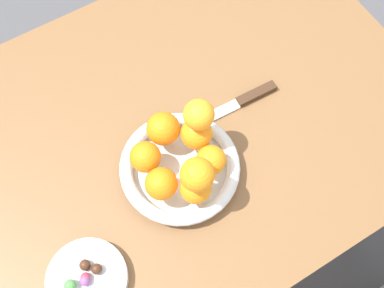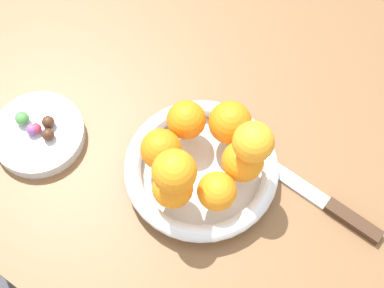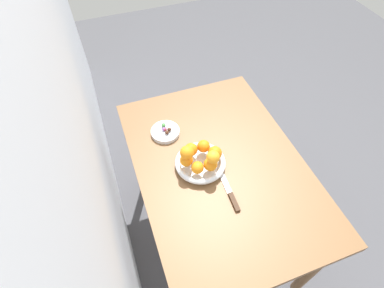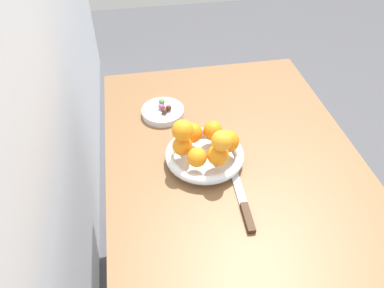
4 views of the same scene
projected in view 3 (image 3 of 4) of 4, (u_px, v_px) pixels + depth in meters
The scene contains 19 objects.
ground_plane at pixel (212, 229), 1.96m from camera, with size 6.00×6.00×0.00m, color #4C4C51.
wall_back at pixel (62, 116), 0.87m from camera, with size 4.00×0.05×2.50m, color silver.
dining_table at pixel (219, 175), 1.46m from camera, with size 1.10×0.76×0.74m.
fruit_bowl at pixel (200, 163), 1.36m from camera, with size 0.23×0.23×0.04m.
candy_dish at pixel (165, 132), 1.50m from camera, with size 0.14×0.14×0.02m, color silver.
orange_0 at pixel (210, 164), 1.30m from camera, with size 0.06×0.06×0.06m, color orange.
orange_1 at pixel (215, 153), 1.34m from camera, with size 0.06×0.06×0.06m, color orange.
orange_2 at pixel (204, 146), 1.37m from camera, with size 0.06×0.06×0.06m, color orange.
orange_3 at pixel (191, 150), 1.35m from camera, with size 0.06×0.06×0.06m, color orange.
orange_4 at pixel (186, 160), 1.32m from camera, with size 0.06×0.06×0.06m, color orange.
orange_5 at pixel (198, 168), 1.29m from camera, with size 0.06×0.06×0.06m, color orange.
orange_6 at pixel (213, 157), 1.25m from camera, with size 0.06×0.06×0.06m, color orange.
orange_7 at pixel (187, 153), 1.27m from camera, with size 0.06×0.06×0.06m, color orange.
candy_ball_0 at pixel (167, 132), 1.47m from camera, with size 0.02×0.02×0.02m, color #472819.
candy_ball_1 at pixel (164, 125), 1.50m from camera, with size 0.02×0.02×0.02m, color #4C9947.
candy_ball_2 at pixel (169, 129), 1.48m from camera, with size 0.02×0.02×0.02m, color #472819.
candy_ball_3 at pixel (165, 129), 1.48m from camera, with size 0.02×0.02×0.02m, color #C6384C.
candy_ball_4 at pixel (164, 129), 1.48m from camera, with size 0.02×0.02×0.02m, color #8C4C99.
knife at pixel (229, 190), 1.30m from camera, with size 0.26×0.03×0.01m.
Camera 3 is at (-0.71, 0.39, 1.88)m, focal length 28.00 mm.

